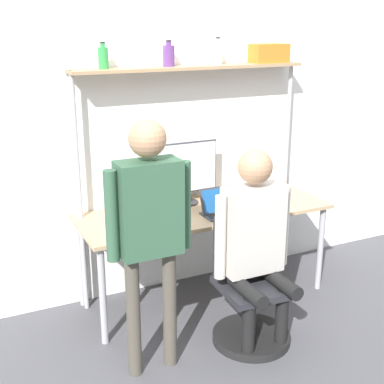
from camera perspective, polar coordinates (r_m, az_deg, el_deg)
ground_plane at (r=4.29m, az=3.65°, el=-13.20°), size 12.00×12.00×0.00m
wall_back at (r=4.45m, az=-0.91°, el=6.69°), size 8.00×0.06×2.70m
desk at (r=4.29m, az=1.34°, el=-2.74°), size 2.02×0.72×0.77m
shelf_unit at (r=4.28m, az=-0.05°, el=9.33°), size 1.92×0.23×1.88m
monitor at (r=4.32m, az=-0.56°, el=2.32°), size 0.53×0.19×0.51m
laptop at (r=4.15m, az=2.98°, el=-1.58°), size 0.29×0.21×0.20m
cell_phone at (r=4.25m, az=6.29°, el=-1.92°), size 0.07×0.15×0.01m
office_chair at (r=3.93m, az=6.15°, el=-11.78°), size 0.56×0.56×0.91m
person_seated at (r=3.65m, az=6.76°, el=-4.46°), size 0.58×0.48×1.41m
person_standing at (r=3.25m, az=-4.56°, el=-2.76°), size 0.55×0.23×1.67m
bottle_green at (r=3.98m, az=-9.45°, el=13.96°), size 0.07×0.07×0.19m
bottle_purple at (r=4.16m, az=-2.50°, el=14.36°), size 0.09×0.09×0.19m
bottle_clear at (r=4.34m, az=2.74°, el=14.59°), size 0.07×0.07×0.21m
storage_box at (r=4.59m, az=8.22°, el=14.44°), size 0.31×0.17×0.15m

